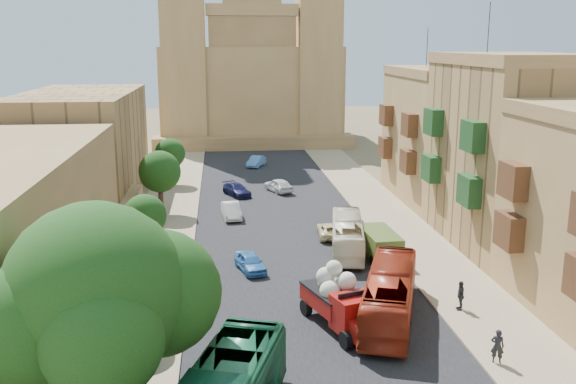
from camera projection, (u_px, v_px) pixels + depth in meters
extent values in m
cube|color=black|center=(283.00, 230.00, 51.02)|extent=(14.00, 140.00, 0.01)
cube|color=#937F60|center=(399.00, 226.00, 52.02)|extent=(5.00, 140.00, 0.01)
cube|color=#937F60|center=(162.00, 233.00, 50.03)|extent=(5.00, 140.00, 0.01)
cube|color=#937F60|center=(369.00, 226.00, 51.74)|extent=(0.25, 140.00, 0.12)
cube|color=#937F60|center=(194.00, 232.00, 50.28)|extent=(0.25, 140.00, 0.12)
cube|color=#54311C|center=(509.00, 231.00, 36.72)|extent=(0.90, 2.20, 2.00)
cube|color=#54311C|center=(513.00, 181.00, 36.06)|extent=(0.90, 2.20, 2.00)
cube|color=#A87F4C|center=(509.00, 156.00, 46.38)|extent=(8.00, 14.00, 13.00)
cube|color=olive|center=(517.00, 59.00, 44.82)|extent=(8.20, 14.00, 0.80)
cylinder|color=black|center=(489.00, 27.00, 46.93)|extent=(0.06, 0.06, 3.60)
cube|color=#1B441D|center=(469.00, 191.00, 42.47)|extent=(0.90, 2.20, 2.00)
cube|color=#1B441D|center=(431.00, 168.00, 50.07)|extent=(0.90, 2.20, 2.00)
cube|color=#1B441D|center=(473.00, 136.00, 41.65)|extent=(0.90, 2.20, 2.00)
cube|color=#1B441D|center=(433.00, 122.00, 49.24)|extent=(0.90, 2.20, 2.00)
cube|color=#9E7847|center=(443.00, 139.00, 60.11)|extent=(8.00, 14.00, 11.50)
cube|color=olive|center=(446.00, 72.00, 58.71)|extent=(8.20, 14.00, 0.80)
cylinder|color=black|center=(427.00, 47.00, 60.82)|extent=(0.06, 0.06, 3.60)
cube|color=#54311C|center=(408.00, 161.00, 56.16)|extent=(0.90, 2.20, 2.00)
cube|color=#54311C|center=(385.00, 147.00, 63.75)|extent=(0.90, 2.20, 2.00)
cube|color=#54311C|center=(409.00, 125.00, 55.43)|extent=(0.90, 2.20, 2.00)
cube|color=#54311C|center=(386.00, 115.00, 63.02)|extent=(0.90, 2.20, 2.00)
cube|color=#9E7847|center=(99.00, 267.00, 39.83)|extent=(1.00, 40.00, 1.80)
cube|color=#A87F4C|center=(82.00, 144.00, 61.57)|extent=(10.00, 22.00, 10.00)
cube|color=#9E7847|center=(250.00, 93.00, 98.83)|extent=(26.00, 20.00, 14.00)
cube|color=olive|center=(254.00, 142.00, 90.04)|extent=(28.00, 4.00, 1.80)
cube|color=olive|center=(253.00, 76.00, 89.63)|extent=(12.00, 2.00, 16.00)
cube|color=#9E7847|center=(252.00, 10.00, 87.61)|extent=(12.60, 2.40, 1.60)
cube|color=#9E7847|center=(183.00, 43.00, 88.87)|extent=(6.00, 6.00, 29.00)
cube|color=#9E7847|center=(319.00, 43.00, 90.86)|extent=(6.00, 6.00, 29.00)
sphere|color=#12340E|center=(96.00, 292.00, 23.60)|extent=(6.78, 6.78, 6.78)
sphere|color=#12340E|center=(158.00, 293.00, 24.98)|extent=(5.00, 5.00, 5.00)
sphere|color=#12340E|center=(36.00, 322.00, 22.78)|extent=(4.64, 4.64, 4.64)
sphere|color=#12340E|center=(102.00, 340.00, 21.79)|extent=(4.28, 4.28, 4.28)
sphere|color=#12340E|center=(78.00, 257.00, 25.24)|extent=(3.93, 3.93, 3.93)
cylinder|color=#36261B|center=(121.00, 316.00, 32.31)|extent=(0.44, 0.44, 2.16)
sphere|color=#12340E|center=(118.00, 275.00, 31.81)|extent=(3.14, 3.14, 3.14)
cylinder|color=#36261B|center=(146.00, 244.00, 43.94)|extent=(0.44, 0.44, 2.03)
sphere|color=#12340E|center=(145.00, 216.00, 43.48)|extent=(2.95, 2.95, 2.95)
cylinder|color=#36261B|center=(161.00, 200.00, 55.51)|extent=(0.44, 0.44, 2.48)
sphere|color=#12340E|center=(160.00, 172.00, 54.95)|extent=(3.61, 3.61, 3.61)
cylinder|color=#36261B|center=(171.00, 174.00, 67.17)|extent=(0.44, 0.44, 2.17)
sphere|color=#12340E|center=(170.00, 154.00, 66.67)|extent=(3.16, 3.16, 3.16)
cube|color=#9C110C|center=(333.00, 299.00, 34.06)|extent=(3.19, 4.06, 0.89)
cube|color=black|center=(333.00, 290.00, 33.95)|extent=(3.26, 4.12, 0.12)
cube|color=#9C110C|center=(354.00, 313.00, 32.03)|extent=(2.50, 2.25, 1.78)
cube|color=#9C110C|center=(367.00, 329.00, 31.07)|extent=(1.97, 1.66, 0.99)
cube|color=black|center=(355.00, 300.00, 31.87)|extent=(1.81, 0.69, 0.89)
cylinder|color=black|center=(346.00, 340.00, 31.04)|extent=(0.61, 0.95, 0.89)
cylinder|color=black|center=(380.00, 333.00, 31.85)|extent=(0.61, 0.95, 0.89)
cylinder|color=black|center=(306.00, 308.00, 34.88)|extent=(0.61, 0.95, 0.89)
cylinder|color=black|center=(338.00, 302.00, 35.69)|extent=(0.61, 0.95, 0.89)
sphere|color=beige|center=(330.00, 291.00, 33.17)|extent=(1.09, 1.09, 1.09)
sphere|color=beige|center=(344.00, 286.00, 33.83)|extent=(1.09, 1.09, 1.09)
sphere|color=beige|center=(327.00, 282.00, 34.41)|extent=(1.09, 1.09, 1.09)
sphere|color=beige|center=(325.00, 276.00, 33.69)|extent=(0.99, 0.99, 0.99)
sphere|color=beige|center=(347.00, 281.00, 33.13)|extent=(0.99, 0.99, 0.99)
sphere|color=beige|center=(334.00, 269.00, 33.58)|extent=(0.89, 0.89, 0.89)
cube|color=#475C22|center=(380.00, 245.00, 44.07)|extent=(2.25, 4.71, 1.90)
cylinder|color=black|center=(373.00, 261.00, 42.51)|extent=(0.34, 0.78, 0.76)
cylinder|color=black|center=(399.00, 260.00, 42.80)|extent=(0.34, 0.78, 0.76)
cylinder|color=black|center=(360.00, 246.00, 45.60)|extent=(0.34, 0.78, 0.76)
cylinder|color=black|center=(385.00, 245.00, 45.88)|extent=(0.34, 0.78, 0.76)
imported|color=maroon|center=(390.00, 295.00, 34.13)|extent=(5.51, 10.28, 2.80)
imported|color=#FFF0CE|center=(347.00, 235.00, 45.28)|extent=(3.58, 9.08, 2.47)
imported|color=#3578BD|center=(250.00, 262.00, 41.63)|extent=(2.27, 3.74, 1.19)
imported|color=white|center=(231.00, 211.00, 54.26)|extent=(1.77, 4.09, 1.31)
imported|color=beige|center=(330.00, 230.00, 48.97)|extent=(2.05, 4.00, 1.08)
imported|color=#131641|center=(237.00, 190.00, 62.26)|extent=(3.12, 4.32, 1.16)
imported|color=silver|center=(278.00, 185.00, 63.84)|extent=(2.97, 4.30, 1.36)
imported|color=#518BCB|center=(256.00, 161.00, 76.94)|extent=(2.63, 4.04, 1.26)
imported|color=black|center=(497.00, 346.00, 29.59)|extent=(0.71, 0.60, 1.67)
imported|color=#2D2F34|center=(461.00, 295.00, 35.52)|extent=(0.57, 1.04, 1.68)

